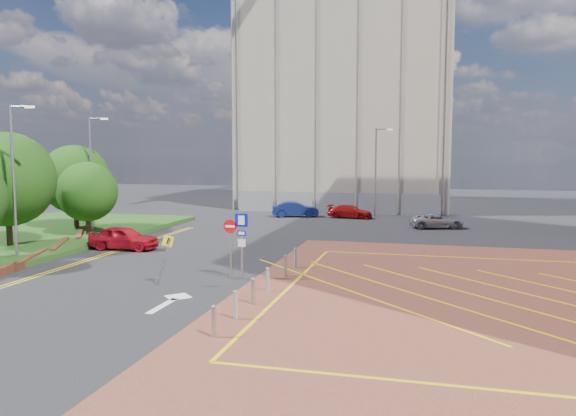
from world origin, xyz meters
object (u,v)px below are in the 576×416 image
at_px(tree_d, 75,179).
at_px(lamp_left_near, 14,175).
at_px(lamp_left_far, 92,169).
at_px(car_red_left, 124,238).
at_px(warning_sign, 165,254).
at_px(car_red_back, 350,212).
at_px(sign_cluster, 237,237).
at_px(car_silver_back, 437,221).
at_px(tree_b, 7,179).
at_px(car_blue_back, 295,209).
at_px(tree_c, 87,192).
at_px(lamp_back, 376,169).

height_order(tree_d, lamp_left_near, lamp_left_near).
bearing_deg(lamp_left_far, car_red_left, -43.49).
height_order(warning_sign, car_red_back, warning_sign).
distance_m(sign_cluster, car_silver_back, 22.28).
bearing_deg(lamp_left_far, car_silver_back, 21.35).
height_order(sign_cluster, car_silver_back, sign_cluster).
bearing_deg(sign_cluster, tree_b, 165.74).
xyz_separation_m(sign_cluster, car_blue_back, (-3.31, 25.19, -1.26)).
relative_size(tree_b, car_silver_back, 1.65).
relative_size(lamp_left_far, car_blue_back, 1.90).
xyz_separation_m(tree_c, lamp_back, (17.58, 18.00, 1.17)).
height_order(tree_b, sign_cluster, tree_b).
distance_m(tree_c, warning_sign, 15.84).
height_order(warning_sign, car_silver_back, warning_sign).
height_order(lamp_left_near, car_red_back, lamp_left_near).
xyz_separation_m(lamp_left_near, car_red_left, (3.42, 4.86, -3.95)).
bearing_deg(warning_sign, car_silver_back, 62.47).
bearing_deg(car_silver_back, lamp_left_near, 115.40).
distance_m(lamp_left_far, car_red_left, 8.45).
xyz_separation_m(tree_c, tree_d, (-3.00, 3.00, 0.68)).
distance_m(lamp_back, warning_sign, 29.90).
bearing_deg(car_silver_back, warning_sign, 136.33).
bearing_deg(warning_sign, lamp_left_near, 163.16).
height_order(lamp_left_near, car_red_left, lamp_left_near).
xyz_separation_m(lamp_left_near, lamp_back, (16.50, 26.00, -0.30)).
distance_m(tree_d, car_blue_back, 19.12).
bearing_deg(tree_d, tree_c, -45.00).
bearing_deg(lamp_left_near, car_red_back, 59.58).
distance_m(lamp_left_near, car_silver_back, 29.38).
distance_m(tree_d, lamp_left_far, 2.44).
distance_m(tree_d, warning_sign, 20.14).
xyz_separation_m(tree_b, lamp_left_near, (3.08, -3.00, 0.42)).
bearing_deg(car_red_back, lamp_back, -45.62).
xyz_separation_m(car_blue_back, car_silver_back, (12.37, -4.88, -0.12)).
relative_size(tree_b, lamp_left_near, 0.84).
xyz_separation_m(car_red_left, car_silver_back, (18.36, 14.44, -0.14)).
bearing_deg(tree_b, lamp_left_near, -44.25).
distance_m(lamp_left_far, car_blue_back, 18.63).
xyz_separation_m(lamp_back, car_silver_back, (5.28, -6.70, -3.79)).
bearing_deg(warning_sign, tree_c, 135.36).
bearing_deg(lamp_left_near, car_blue_back, 68.73).
bearing_deg(sign_cluster, car_red_back, 86.33).
height_order(sign_cluster, car_red_back, sign_cluster).
bearing_deg(sign_cluster, lamp_left_near, 175.44).
xyz_separation_m(tree_d, warning_sign, (14.20, -14.06, -2.44)).
height_order(tree_b, lamp_left_far, lamp_left_far).
height_order(warning_sign, car_red_left, warning_sign).
relative_size(lamp_left_near, sign_cluster, 2.50).
xyz_separation_m(tree_c, car_red_left, (4.50, -3.14, -2.49)).
bearing_deg(car_blue_back, car_red_left, 147.26).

